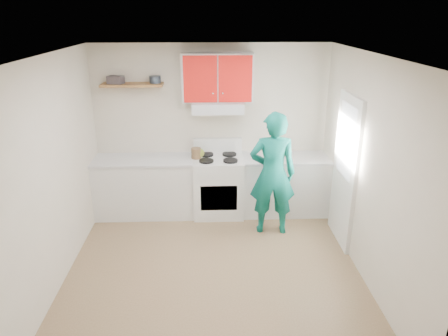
{
  "coord_description": "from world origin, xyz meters",
  "views": [
    {
      "loc": [
        -0.04,
        -4.41,
        3.03
      ],
      "look_at": [
        0.15,
        0.55,
        1.15
      ],
      "focal_mm": 33.33,
      "sensor_mm": 36.0,
      "label": 1
    }
  ],
  "objects_px": {
    "stove": "(218,186)",
    "kettle": "(199,153)",
    "crock": "(196,154)",
    "tin": "(155,80)",
    "person": "(273,174)"
  },
  "relations": [
    {
      "from": "kettle",
      "to": "crock",
      "type": "distance_m",
      "value": 0.06
    },
    {
      "from": "kettle",
      "to": "crock",
      "type": "relative_size",
      "value": 0.93
    },
    {
      "from": "stove",
      "to": "person",
      "type": "xyz_separation_m",
      "value": [
        0.75,
        -0.61,
        0.43
      ]
    },
    {
      "from": "stove",
      "to": "person",
      "type": "relative_size",
      "value": 0.52
    },
    {
      "from": "stove",
      "to": "kettle",
      "type": "relative_size",
      "value": 5.41
    },
    {
      "from": "kettle",
      "to": "person",
      "type": "xyz_separation_m",
      "value": [
        1.04,
        -0.67,
        -0.1
      ]
    },
    {
      "from": "tin",
      "to": "person",
      "type": "height_order",
      "value": "tin"
    },
    {
      "from": "tin",
      "to": "person",
      "type": "xyz_separation_m",
      "value": [
        1.66,
        -0.81,
        -1.2
      ]
    },
    {
      "from": "crock",
      "to": "person",
      "type": "distance_m",
      "value": 1.26
    },
    {
      "from": "stove",
      "to": "person",
      "type": "height_order",
      "value": "person"
    },
    {
      "from": "stove",
      "to": "kettle",
      "type": "xyz_separation_m",
      "value": [
        -0.29,
        0.06,
        0.53
      ]
    },
    {
      "from": "kettle",
      "to": "crock",
      "type": "height_order",
      "value": "crock"
    },
    {
      "from": "tin",
      "to": "kettle",
      "type": "height_order",
      "value": "tin"
    },
    {
      "from": "stove",
      "to": "kettle",
      "type": "bearing_deg",
      "value": 168.29
    },
    {
      "from": "stove",
      "to": "person",
      "type": "distance_m",
      "value": 1.06
    }
  ]
}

